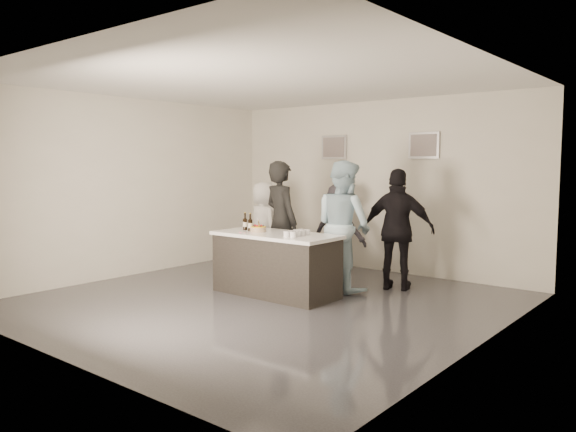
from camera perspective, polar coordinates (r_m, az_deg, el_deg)
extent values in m
plane|color=#3D3D42|center=(7.86, -2.32, -8.64)|extent=(6.00, 6.00, 0.00)
plane|color=white|center=(7.71, -2.41, 13.55)|extent=(6.00, 6.00, 0.00)
cube|color=silver|center=(10.08, 9.00, 3.02)|extent=(6.00, 0.04, 3.00)
cube|color=silver|center=(5.75, -22.56, 0.92)|extent=(6.00, 0.04, 3.00)
cube|color=silver|center=(9.88, -15.54, 2.84)|extent=(0.04, 6.00, 3.00)
cube|color=silver|center=(6.09, 19.32, 1.26)|extent=(0.04, 6.00, 3.00)
cube|color=#B2B2B7|center=(10.53, 4.71, 6.97)|extent=(0.54, 0.04, 0.44)
cube|color=#B2B2B7|center=(9.63, 13.64, 6.99)|extent=(0.54, 0.04, 0.44)
cube|color=white|center=(8.15, -1.24, -4.90)|extent=(1.86, 0.86, 0.90)
cylinder|color=gold|center=(8.27, -3.04, -1.34)|extent=(0.23, 0.23, 0.07)
cylinder|color=black|center=(8.48, -4.39, -0.55)|extent=(0.07, 0.07, 0.26)
cylinder|color=black|center=(8.34, -3.86, -0.65)|extent=(0.07, 0.07, 0.26)
cube|color=orange|center=(7.78, 0.90, -1.75)|extent=(0.19, 0.40, 0.08)
cube|color=pink|center=(8.12, -4.34, -1.72)|extent=(0.24, 0.08, 0.01)
imported|color=black|center=(8.94, -0.70, -0.62)|extent=(0.81, 0.65, 1.94)
imported|color=#A8CADC|center=(8.44, 5.67, -0.98)|extent=(1.12, 0.99, 1.95)
imported|color=silver|center=(9.96, -2.50, -1.03)|extent=(0.91, 0.77, 1.58)
imported|color=black|center=(8.57, 11.12, -1.36)|extent=(1.16, 0.77, 1.83)
imported|color=#27252C|center=(9.71, 5.17, -1.33)|extent=(1.07, 0.71, 1.55)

